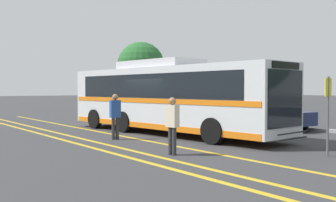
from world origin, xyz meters
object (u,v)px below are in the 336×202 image
Objects in this scene: parked_car_1 at (195,110)px; parked_car_2 at (269,114)px; parked_car_0 at (138,106)px; tree_1 at (141,66)px; bus_stop_sign at (328,106)px; transit_bus at (168,96)px; pedestrian_0 at (172,122)px; pedestrian_1 at (115,113)px.

parked_car_2 reaches higher than parked_car_1.
parked_car_0 is 0.78× the size of tree_1.
parked_car_1 is 0.63× the size of tree_1.
parked_car_2 is (12.57, 0.00, -0.00)m from parked_car_0.
parked_car_2 is 1.86× the size of bus_stop_sign.
tree_1 reaches higher than parked_car_1.
bus_stop_sign is 24.59m from tree_1.
parked_car_0 is at bearing -111.15° from bus_stop_sign.
transit_bus is 6.97× the size of pedestrian_0.
transit_bus reaches higher than pedestrian_1.
tree_1 is (-15.59, 11.36, 3.10)m from pedestrian_1.
tree_1 reaches higher than pedestrian_0.
pedestrian_0 is 23.45m from tree_1.
tree_1 reaches higher than parked_car_2.
parked_car_0 is 6.79m from parked_car_1.
pedestrian_1 is 0.76× the size of bus_stop_sign.
parked_car_2 is 17.26m from tree_1.
bus_stop_sign is at bearing -113.92° from parked_car_1.
parked_car_2 is at bearing 158.94° from transit_bus.
tree_1 is at bearing 142.83° from pedestrian_0.
pedestrian_0 is at bearing -134.99° from parked_car_1.
pedestrian_1 is 8.14m from bus_stop_sign.
transit_bus is at bearing 67.84° from parked_car_0.
bus_stop_sign is (7.47, 3.22, 0.47)m from pedestrian_1.
tree_1 is at bearing -97.30° from parked_car_2.
transit_bus is 6.95m from parked_car_1.
parked_car_1 is at bearing -118.67° from bus_stop_sign.
pedestrian_0 is (4.84, -3.45, -0.71)m from transit_bus.
pedestrian_1 is (-4.43, 0.45, 0.04)m from pedestrian_0.
pedestrian_1 reaches higher than pedestrian_0.
pedestrian_1 is (11.49, -8.45, 0.31)m from parked_car_0.
parked_car_2 is 0.72× the size of tree_1.
bus_stop_sign is (6.38, -5.23, 0.78)m from parked_car_2.
parked_car_0 is 2.74× the size of pedestrian_0.
transit_bus is 5.98m from pedestrian_0.
pedestrian_0 is at bearing -30.55° from tree_1.
bus_stop_sign is at bearing 119.76° from pedestrian_1.
pedestrian_0 is at bearing 48.79° from transit_bus.
parked_car_0 is 12.57m from parked_car_2.
pedestrian_1 is at bearing -151.66° from parked_car_1.
tree_1 is at bearing -124.59° from transit_bus.
transit_bus is 2.55× the size of parked_car_0.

